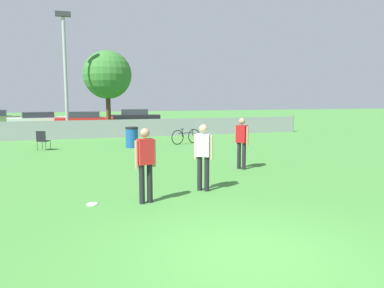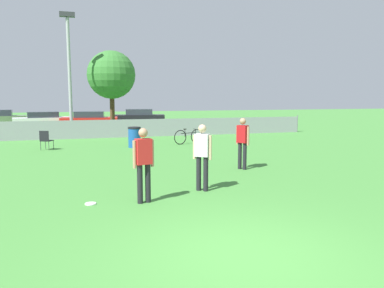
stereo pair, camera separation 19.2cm
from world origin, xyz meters
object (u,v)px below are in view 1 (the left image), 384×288
parked_car_white (38,120)px  player_thrower_red (242,140)px  tree_near_pole (107,75)px  frisbee_disc (92,204)px  player_receiver_white (203,153)px  parked_car_dark (135,117)px  parked_car_red (85,120)px  trash_bin (132,137)px  folding_chair_sideline (43,139)px  bicycle_sideline (186,136)px  player_defender_red (145,160)px  light_pole (65,63)px

parked_car_white → player_thrower_red: bearing=-77.9°
tree_near_pole → frisbee_disc: 18.12m
player_receiver_white → frisbee_disc: (-2.87, -0.45, -1.00)m
parked_car_dark → parked_car_white: bearing=-161.9°
parked_car_dark → parked_car_red: bearing=-136.5°
player_thrower_red → trash_bin: bearing=170.4°
player_receiver_white → folding_chair_sideline: bearing=154.6°
player_thrower_red → folding_chair_sideline: bearing=-167.2°
parked_car_red → parked_car_dark: (4.43, 2.92, -0.00)m
player_thrower_red → bicycle_sideline: 7.32m
player_thrower_red → trash_bin: size_ratio=1.75×
player_receiver_white → player_thrower_red: bearing=85.7°
frisbee_disc → trash_bin: bearing=75.9°
folding_chair_sideline → parked_car_red: size_ratio=0.20×
player_defender_red → parked_car_dark: bearing=68.8°
bicycle_sideline → parked_car_white: 16.07m
player_receiver_white → bicycle_sideline: 10.04m
folding_chair_sideline → parked_car_white: (-1.29, 14.06, 0.12)m
player_thrower_red → parked_car_red: size_ratio=0.39×
player_defender_red → trash_bin: 9.90m
tree_near_pole → folding_chair_sideline: bearing=-115.9°
light_pole → folding_chair_sideline: (-1.07, -5.94, -4.00)m
frisbee_disc → player_defender_red: bearing=-11.0°
player_thrower_red → parked_car_dark: size_ratio=0.37×
trash_bin → player_thrower_red: bearing=-67.9°
light_pole → frisbee_disc: size_ratio=29.14×
tree_near_pole → parked_car_white: bearing=128.5°
parked_car_red → light_pole: bearing=-95.1°
bicycle_sideline → folding_chair_sideline: bearing=163.9°
player_receiver_white → parked_car_dark: size_ratio=0.37×
player_defender_red → player_thrower_red: bearing=26.0°
light_pole → player_defender_red: (1.85, -16.01, -3.50)m
frisbee_disc → bicycle_sideline: size_ratio=0.15×
folding_chair_sideline → player_thrower_red: bearing=160.9°
tree_near_pole → folding_chair_sideline: (-3.75, -7.73, -3.43)m
light_pole → bicycle_sideline: 9.18m
parked_car_red → parked_car_white: bearing=159.8°
player_receiver_white → player_thrower_red: 3.31m
parked_car_dark → trash_bin: bearing=-89.7°
folding_chair_sideline → trash_bin: size_ratio=0.91×
tree_near_pole → trash_bin: 8.70m
player_defender_red → player_receiver_white: bearing=9.9°
player_defender_red → parked_car_white: 24.49m
frisbee_disc → parked_car_white: bearing=97.1°
parked_car_dark → player_defender_red: bearing=-88.5°
player_defender_red → parked_car_dark: 25.55m
player_receiver_white → bicycle_sideline: bearing=114.3°
light_pole → folding_chair_sideline: size_ratio=8.26×
bicycle_sideline → parked_car_dark: bearing=72.3°
tree_near_pole → parked_car_dark: (3.02, 7.45, -3.27)m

